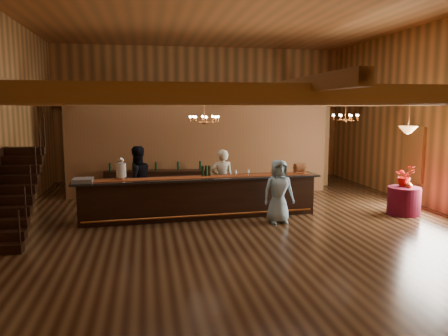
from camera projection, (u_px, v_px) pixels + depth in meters
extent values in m
plane|color=brown|center=(235.00, 218.00, 11.95)|extent=(14.00, 14.00, 0.00)
plane|color=#AA6633|center=(236.00, 10.00, 11.20)|extent=(14.00, 14.00, 0.00)
cube|color=#B87C40|center=(202.00, 114.00, 18.40)|extent=(12.00, 0.10, 5.50)
cube|color=#B87C40|center=(366.00, 131.00, 4.75)|extent=(12.00, 0.10, 5.50)
cube|color=#B87C40|center=(438.00, 117.00, 12.63)|extent=(0.10, 14.00, 5.50)
cube|color=#9A5E2A|center=(315.00, 94.00, 6.15)|extent=(11.90, 0.20, 0.28)
cube|color=#9A5E2A|center=(267.00, 98.00, 8.59)|extent=(11.90, 0.20, 0.28)
cube|color=#9A5E2A|center=(240.00, 100.00, 11.03)|extent=(11.90, 0.20, 0.28)
cube|color=#9A5E2A|center=(223.00, 101.00, 13.46)|extent=(11.90, 0.20, 0.28)
cube|color=#9A5E2A|center=(211.00, 102.00, 15.90)|extent=(11.90, 0.20, 0.28)
cube|color=#9A5E2A|center=(202.00, 103.00, 18.14)|extent=(11.90, 0.20, 0.28)
cube|color=#9A5E2A|center=(56.00, 94.00, 10.70)|extent=(0.18, 13.90, 0.22)
cube|color=#9A5E2A|center=(236.00, 95.00, 11.49)|extent=(0.18, 13.90, 0.22)
cube|color=#9A5E2A|center=(392.00, 96.00, 12.29)|extent=(0.18, 13.90, 0.22)
cube|color=#9A5E2A|center=(84.00, 148.00, 15.33)|extent=(0.20, 0.20, 3.20)
cube|color=#9A5E2A|center=(325.00, 144.00, 16.91)|extent=(0.20, 0.20, 3.20)
cube|color=brown|center=(201.00, 150.00, 15.06)|extent=(9.00, 0.18, 3.10)
cube|color=white|center=(414.00, 154.00, 13.76)|extent=(0.12, 1.05, 1.75)
cube|color=black|center=(1.00, 236.00, 9.28)|extent=(1.00, 0.28, 0.20)
cube|color=black|center=(4.00, 223.00, 9.52)|extent=(1.00, 0.28, 0.20)
cube|color=black|center=(8.00, 211.00, 9.77)|extent=(1.00, 0.28, 0.20)
cube|color=black|center=(11.00, 200.00, 10.01)|extent=(1.00, 0.28, 0.20)
cube|color=black|center=(14.00, 189.00, 10.26)|extent=(1.00, 0.28, 0.20)
cube|color=black|center=(17.00, 179.00, 10.50)|extent=(1.00, 0.28, 0.20)
cube|color=black|center=(20.00, 169.00, 10.75)|extent=(1.00, 0.28, 0.20)
cube|color=black|center=(22.00, 160.00, 11.00)|extent=(1.00, 0.28, 0.20)
cube|color=black|center=(25.00, 151.00, 11.24)|extent=(1.00, 0.28, 0.20)
cube|color=black|center=(232.00, 170.00, 17.41)|extent=(1.20, 0.60, 1.10)
cube|color=brown|center=(156.00, 173.00, 16.89)|extent=(1.00, 0.60, 1.00)
cube|color=black|center=(200.00, 198.00, 11.97)|extent=(6.45, 1.09, 1.07)
cube|color=black|center=(200.00, 178.00, 11.89)|extent=(6.77, 1.25, 0.05)
cube|color=#980910|center=(200.00, 177.00, 11.89)|extent=(6.32, 0.81, 0.01)
cylinder|color=#BF6C30|center=(203.00, 215.00, 11.60)|extent=(6.19, 0.43, 0.05)
cylinder|color=silver|center=(121.00, 178.00, 11.44)|extent=(0.18, 0.18, 0.08)
cylinder|color=silver|center=(121.00, 170.00, 11.41)|extent=(0.26, 0.26, 0.36)
sphere|color=silver|center=(121.00, 161.00, 11.38)|extent=(0.18, 0.18, 0.18)
cube|color=gray|center=(83.00, 180.00, 11.11)|extent=(0.50, 0.50, 0.10)
cube|color=brown|center=(295.00, 169.00, 12.47)|extent=(0.06, 0.06, 0.30)
cube|color=brown|center=(304.00, 169.00, 12.52)|extent=(0.06, 0.06, 0.30)
cylinder|color=brown|center=(299.00, 168.00, 12.49)|extent=(0.24, 0.24, 0.24)
cylinder|color=black|center=(203.00, 171.00, 12.01)|extent=(0.07, 0.07, 0.30)
cylinder|color=black|center=(206.00, 171.00, 12.03)|extent=(0.07, 0.07, 0.30)
cylinder|color=black|center=(209.00, 171.00, 12.06)|extent=(0.07, 0.07, 0.30)
cube|color=black|center=(156.00, 184.00, 14.52)|extent=(3.40, 1.04, 0.94)
cylinder|color=maroon|center=(404.00, 201.00, 12.36)|extent=(0.90, 0.90, 0.78)
cylinder|color=#BF6C30|center=(204.00, 111.00, 11.81)|extent=(0.02, 0.02, 0.59)
sphere|color=#BF6C30|center=(204.00, 122.00, 11.85)|extent=(0.12, 0.12, 0.12)
torus|color=#BF6C30|center=(204.00, 119.00, 11.83)|extent=(0.80, 0.80, 0.04)
cylinder|color=#BF6C30|center=(346.00, 111.00, 13.21)|extent=(0.02, 0.02, 0.57)
sphere|color=#BF6C30|center=(345.00, 120.00, 13.25)|extent=(0.12, 0.12, 0.12)
torus|color=#BF6C30|center=(345.00, 117.00, 13.24)|extent=(0.80, 0.80, 0.04)
cylinder|color=#BF6C30|center=(409.00, 115.00, 12.03)|extent=(0.02, 0.02, 0.80)
cone|color=#F09746|center=(408.00, 130.00, 12.08)|extent=(0.52, 0.52, 0.20)
imported|color=white|center=(222.00, 180.00, 12.84)|extent=(0.70, 0.51, 1.80)
imported|color=black|center=(137.00, 180.00, 12.29)|extent=(1.17, 1.07, 1.95)
imported|color=#91BED9|center=(279.00, 191.00, 11.39)|extent=(0.84, 0.57, 1.68)
imported|color=#35782C|center=(279.00, 173.00, 15.90)|extent=(0.87, 0.80, 1.28)
imported|color=#B10D09|center=(405.00, 176.00, 12.42)|extent=(0.56, 0.49, 0.60)
imported|color=#BF6C30|center=(409.00, 183.00, 12.18)|extent=(0.20, 0.20, 0.30)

